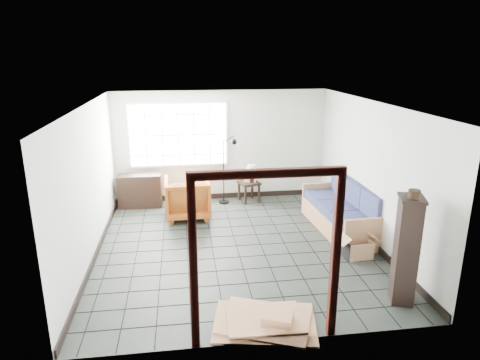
{
  "coord_description": "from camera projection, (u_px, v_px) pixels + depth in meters",
  "views": [
    {
      "loc": [
        -0.93,
        -7.15,
        3.43
      ],
      "look_at": [
        0.11,
        0.3,
        1.18
      ],
      "focal_mm": 32.0,
      "sensor_mm": 36.0,
      "label": 1
    }
  ],
  "objects": [
    {
      "name": "floor_lamp",
      "position": [
        229.0,
        168.0,
        9.92
      ],
      "size": [
        0.47,
        0.29,
        1.6
      ],
      "rotation": [
        0.0,
        0.0,
        0.22
      ],
      "color": "black",
      "rests_on": "ground"
    },
    {
      "name": "projector",
      "position": [
        250.0,
        179.0,
        10.15
      ],
      "size": [
        0.32,
        0.28,
        0.1
      ],
      "rotation": [
        0.0,
        0.0,
        -0.25
      ],
      "color": "silver",
      "rests_on": "side_table"
    },
    {
      "name": "ground",
      "position": [
        236.0,
        246.0,
        7.89
      ],
      "size": [
        5.5,
        5.5,
        0.0
      ],
      "primitive_type": "plane",
      "color": "black",
      "rests_on": "ground"
    },
    {
      "name": "console_shelf",
      "position": [
        140.0,
        191.0,
        9.8
      ],
      "size": [
        0.98,
        0.4,
        0.76
      ],
      "rotation": [
        0.0,
        0.0,
        -0.02
      ],
      "color": "black",
      "rests_on": "ground"
    },
    {
      "name": "tall_shelf",
      "position": [
        406.0,
        249.0,
        5.94
      ],
      "size": [
        0.45,
        0.51,
        1.57
      ],
      "rotation": [
        0.0,
        0.0,
        -0.33
      ],
      "color": "black",
      "rests_on": "ground"
    },
    {
      "name": "armchair",
      "position": [
        187.0,
        196.0,
        9.15
      ],
      "size": [
        0.96,
        0.9,
        0.96
      ],
      "primitive_type": "imported",
      "rotation": [
        0.0,
        0.0,
        3.17
      ],
      "color": "#8D5014",
      "rests_on": "ground"
    },
    {
      "name": "futon_sofa",
      "position": [
        344.0,
        213.0,
        8.51
      ],
      "size": [
        0.97,
        2.25,
        0.98
      ],
      "rotation": [
        0.0,
        0.0,
        0.06
      ],
      "color": "brown",
      "rests_on": "ground"
    },
    {
      "name": "doorway_trim",
      "position": [
        266.0,
        237.0,
        4.93
      ],
      "size": [
        1.8,
        0.08,
        2.2
      ],
      "color": "#350F0C",
      "rests_on": "ground"
    },
    {
      "name": "room_shell",
      "position": [
        236.0,
        157.0,
        7.43
      ],
      "size": [
        5.02,
        5.52,
        2.61
      ],
      "color": "silver",
      "rests_on": "ground"
    },
    {
      "name": "window_panel",
      "position": [
        178.0,
        135.0,
        9.86
      ],
      "size": [
        2.32,
        0.08,
        1.52
      ],
      "color": "silver",
      "rests_on": "ground"
    },
    {
      "name": "table_lamp",
      "position": [
        252.0,
        170.0,
        9.97
      ],
      "size": [
        0.28,
        0.28,
        0.42
      ],
      "rotation": [
        0.0,
        0.0,
        -0.03
      ],
      "color": "black",
      "rests_on": "side_table"
    },
    {
      "name": "pot",
      "position": [
        414.0,
        194.0,
        5.65
      ],
      "size": [
        0.2,
        0.2,
        0.12
      ],
      "rotation": [
        0.0,
        0.0,
        -0.34
      ],
      "color": "black",
      "rests_on": "tall_shelf"
    },
    {
      "name": "cardboard_pile",
      "position": [
        266.0,
        320.0,
        5.61
      ],
      "size": [
        1.49,
        1.24,
        0.19
      ],
      "rotation": [
        0.0,
        0.0,
        -0.25
      ],
      "color": "#976948",
      "rests_on": "ground"
    },
    {
      "name": "side_table",
      "position": [
        249.0,
        185.0,
        10.13
      ],
      "size": [
        0.56,
        0.56,
        0.49
      ],
      "rotation": [
        0.0,
        0.0,
        0.3
      ],
      "color": "black",
      "rests_on": "ground"
    },
    {
      "name": "open_box",
      "position": [
        357.0,
        248.0,
        7.44
      ],
      "size": [
        0.76,
        0.42,
        0.42
      ],
      "rotation": [
        0.0,
        0.0,
        0.09
      ],
      "color": "#976948",
      "rests_on": "ground"
    }
  ]
}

